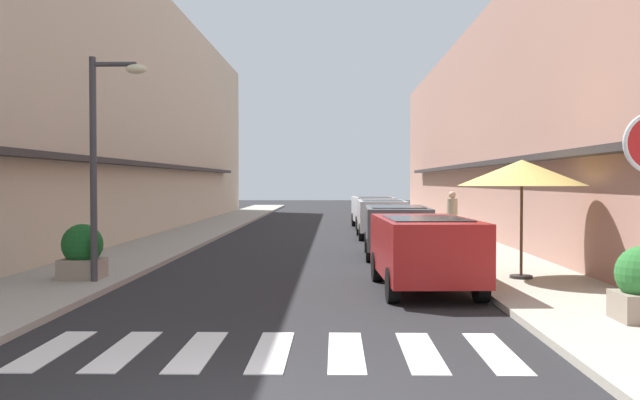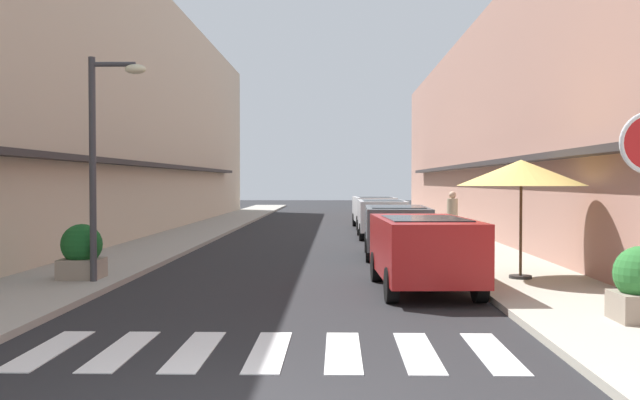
{
  "view_description": "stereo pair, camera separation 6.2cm",
  "coord_description": "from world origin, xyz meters",
  "px_view_note": "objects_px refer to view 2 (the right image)",
  "views": [
    {
      "loc": [
        0.81,
        -6.15,
        2.18
      ],
      "look_at": [
        0.36,
        14.74,
        1.63
      ],
      "focal_mm": 39.58,
      "sensor_mm": 36.0,
      "label": 1
    },
    {
      "loc": [
        0.87,
        -6.15,
        2.18
      ],
      "look_at": [
        0.36,
        14.74,
        1.63
      ],
      "focal_mm": 39.58,
      "sensor_mm": 36.0,
      "label": 2
    }
  ],
  "objects_px": {
    "parked_car_mid": "(397,225)",
    "planter_midblock": "(82,252)",
    "parked_car_far": "(382,214)",
    "parked_car_distant": "(374,208)",
    "pedestrian_walking_near": "(452,217)",
    "parked_car_near": "(423,245)",
    "street_lamp": "(103,142)",
    "cafe_umbrella": "(521,173)"
  },
  "relations": [
    {
      "from": "street_lamp",
      "to": "parked_car_near",
      "type": "bearing_deg",
      "value": -3.5
    },
    {
      "from": "parked_car_mid",
      "to": "planter_midblock",
      "type": "relative_size",
      "value": 3.42
    },
    {
      "from": "cafe_umbrella",
      "to": "planter_midblock",
      "type": "distance_m",
      "value": 9.48
    },
    {
      "from": "parked_car_far",
      "to": "street_lamp",
      "type": "xyz_separation_m",
      "value": [
        -6.53,
        -12.75,
        2.07
      ]
    },
    {
      "from": "parked_car_far",
      "to": "street_lamp",
      "type": "distance_m",
      "value": 14.48
    },
    {
      "from": "parked_car_near",
      "to": "pedestrian_walking_near",
      "type": "distance_m",
      "value": 8.6
    },
    {
      "from": "parked_car_far",
      "to": "pedestrian_walking_near",
      "type": "relative_size",
      "value": 2.24
    },
    {
      "from": "planter_midblock",
      "to": "pedestrian_walking_near",
      "type": "distance_m",
      "value": 11.81
    },
    {
      "from": "parked_car_mid",
      "to": "parked_car_far",
      "type": "relative_size",
      "value": 1.01
    },
    {
      "from": "planter_midblock",
      "to": "pedestrian_walking_near",
      "type": "relative_size",
      "value": 0.66
    },
    {
      "from": "parked_car_near",
      "to": "parked_car_distant",
      "type": "relative_size",
      "value": 1.04
    },
    {
      "from": "parked_car_near",
      "to": "pedestrian_walking_near",
      "type": "height_order",
      "value": "pedestrian_walking_near"
    },
    {
      "from": "planter_midblock",
      "to": "parked_car_far",
      "type": "bearing_deg",
      "value": 59.92
    },
    {
      "from": "street_lamp",
      "to": "pedestrian_walking_near",
      "type": "bearing_deg",
      "value": 43.33
    },
    {
      "from": "parked_car_mid",
      "to": "parked_car_far",
      "type": "xyz_separation_m",
      "value": [
        0.0,
        6.9,
        0.0
      ]
    },
    {
      "from": "parked_car_near",
      "to": "parked_car_mid",
      "type": "bearing_deg",
      "value": 90.0
    },
    {
      "from": "cafe_umbrella",
      "to": "pedestrian_walking_near",
      "type": "height_order",
      "value": "cafe_umbrella"
    },
    {
      "from": "street_lamp",
      "to": "pedestrian_walking_near",
      "type": "relative_size",
      "value": 2.63
    },
    {
      "from": "street_lamp",
      "to": "cafe_umbrella",
      "type": "height_order",
      "value": "street_lamp"
    },
    {
      "from": "parked_car_near",
      "to": "planter_midblock",
      "type": "bearing_deg",
      "value": 173.39
    },
    {
      "from": "parked_car_far",
      "to": "planter_midblock",
      "type": "distance_m",
      "value": 14.25
    },
    {
      "from": "parked_car_far",
      "to": "planter_midblock",
      "type": "relative_size",
      "value": 3.38
    },
    {
      "from": "parked_car_mid",
      "to": "cafe_umbrella",
      "type": "height_order",
      "value": "cafe_umbrella"
    },
    {
      "from": "street_lamp",
      "to": "cafe_umbrella",
      "type": "xyz_separation_m",
      "value": [
        8.72,
        0.68,
        -0.63
      ]
    },
    {
      "from": "parked_car_near",
      "to": "street_lamp",
      "type": "bearing_deg",
      "value": 176.5
    },
    {
      "from": "parked_car_mid",
      "to": "pedestrian_walking_near",
      "type": "xyz_separation_m",
      "value": [
        1.93,
        2.13,
        0.13
      ]
    },
    {
      "from": "parked_car_near",
      "to": "parked_car_far",
      "type": "relative_size",
      "value": 1.07
    },
    {
      "from": "parked_car_distant",
      "to": "parked_car_near",
      "type": "bearing_deg",
      "value": -90.0
    },
    {
      "from": "parked_car_distant",
      "to": "street_lamp",
      "type": "distance_m",
      "value": 19.83
    },
    {
      "from": "cafe_umbrella",
      "to": "parked_car_mid",
      "type": "bearing_deg",
      "value": 112.97
    },
    {
      "from": "parked_car_near",
      "to": "parked_car_distant",
      "type": "xyz_separation_m",
      "value": [
        0.0,
        19.01,
        -0.0
      ]
    },
    {
      "from": "parked_car_far",
      "to": "street_lamp",
      "type": "height_order",
      "value": "street_lamp"
    },
    {
      "from": "parked_car_mid",
      "to": "cafe_umbrella",
      "type": "relative_size",
      "value": 1.47
    },
    {
      "from": "parked_car_distant",
      "to": "planter_midblock",
      "type": "bearing_deg",
      "value": -111.44
    },
    {
      "from": "parked_car_far",
      "to": "parked_car_distant",
      "type": "distance_m",
      "value": 5.86
    },
    {
      "from": "parked_car_near",
      "to": "pedestrian_walking_near",
      "type": "xyz_separation_m",
      "value": [
        1.93,
        8.38,
        0.13
      ]
    },
    {
      "from": "parked_car_far",
      "to": "cafe_umbrella",
      "type": "bearing_deg",
      "value": -79.71
    },
    {
      "from": "parked_car_near",
      "to": "planter_midblock",
      "type": "relative_size",
      "value": 3.63
    },
    {
      "from": "parked_car_mid",
      "to": "street_lamp",
      "type": "bearing_deg",
      "value": -138.14
    },
    {
      "from": "planter_midblock",
      "to": "cafe_umbrella",
      "type": "bearing_deg",
      "value": 1.53
    },
    {
      "from": "parked_car_mid",
      "to": "pedestrian_walking_near",
      "type": "bearing_deg",
      "value": 47.8
    },
    {
      "from": "cafe_umbrella",
      "to": "pedestrian_walking_near",
      "type": "relative_size",
      "value": 1.54
    }
  ]
}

